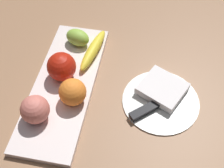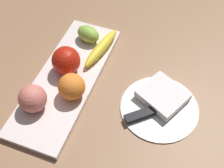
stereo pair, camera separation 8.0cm
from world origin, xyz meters
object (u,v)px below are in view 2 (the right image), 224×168
(fruit_tray, at_px, (68,79))
(knife, at_px, (146,113))
(dinner_plate, at_px, (159,107))
(folded_napkin, at_px, (162,96))
(orange_near_apple, at_px, (72,87))
(peach, at_px, (33,99))
(grape_bunch, at_px, (88,34))
(banana, at_px, (101,48))
(apple, at_px, (66,61))

(fruit_tray, height_order, knife, knife)
(dinner_plate, relative_size, folded_napkin, 1.82)
(orange_near_apple, xyz_separation_m, peach, (-0.07, 0.08, 0.00))
(orange_near_apple, distance_m, knife, 0.21)
(orange_near_apple, height_order, dinner_plate, orange_near_apple)
(grape_bunch, distance_m, knife, 0.32)
(folded_napkin, bearing_deg, peach, 115.23)
(banana, relative_size, peach, 2.37)
(orange_near_apple, xyz_separation_m, grape_bunch, (0.22, 0.05, -0.01))
(orange_near_apple, distance_m, grape_bunch, 0.22)
(grape_bunch, distance_m, dinner_plate, 0.33)
(fruit_tray, bearing_deg, grape_bunch, 0.92)
(dinner_plate, height_order, folded_napkin, folded_napkin)
(fruit_tray, distance_m, banana, 0.14)
(grape_bunch, xyz_separation_m, dinner_plate, (-0.16, -0.28, -0.04))
(orange_near_apple, relative_size, grape_bunch, 0.97)
(peach, bearing_deg, grape_bunch, -6.92)
(fruit_tray, height_order, orange_near_apple, orange_near_apple)
(banana, relative_size, folded_napkin, 1.50)
(orange_near_apple, bearing_deg, grape_bunch, 11.82)
(apple, xyz_separation_m, folded_napkin, (0.00, -0.29, -0.04))
(apple, distance_m, knife, 0.27)
(apple, xyz_separation_m, banana, (0.10, -0.07, -0.03))
(banana, distance_m, knife, 0.26)
(grape_bunch, relative_size, knife, 0.52)
(folded_napkin, bearing_deg, dinner_plate, 180.00)
(fruit_tray, distance_m, dinner_plate, 0.28)
(fruit_tray, bearing_deg, apple, 22.63)
(dinner_plate, bearing_deg, orange_near_apple, 102.23)
(apple, bearing_deg, peach, 169.71)
(apple, relative_size, dinner_plate, 0.38)
(orange_near_apple, bearing_deg, apple, 34.59)
(orange_near_apple, xyz_separation_m, knife, (0.02, -0.21, -0.04))
(knife, bearing_deg, apple, 125.31)
(fruit_tray, distance_m, peach, 0.14)
(apple, relative_size, folded_napkin, 0.70)
(fruit_tray, height_order, apple, apple)
(apple, xyz_separation_m, grape_bunch, (0.14, -0.01, -0.02))
(knife, bearing_deg, orange_near_apple, 142.76)
(banana, height_order, dinner_plate, banana)
(dinner_plate, bearing_deg, folded_napkin, 0.00)
(peach, relative_size, knife, 0.51)
(dinner_plate, bearing_deg, fruit_tray, 90.00)
(apple, xyz_separation_m, orange_near_apple, (-0.08, -0.05, -0.00))
(knife, bearing_deg, grape_bunch, 100.27)
(orange_near_apple, height_order, peach, same)
(peach, height_order, dinner_plate, peach)
(fruit_tray, distance_m, knife, 0.25)
(fruit_tray, relative_size, folded_napkin, 3.96)
(grape_bunch, xyz_separation_m, knife, (-0.20, -0.25, -0.03))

